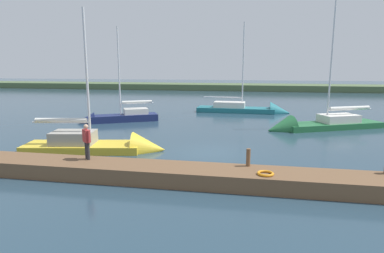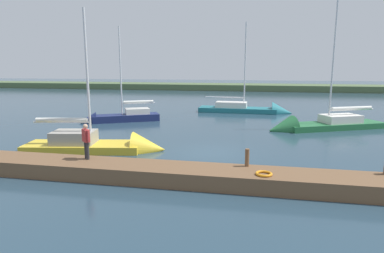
# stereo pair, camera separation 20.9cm
# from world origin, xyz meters

# --- Properties ---
(ground_plane) EXTENTS (200.00, 200.00, 0.00)m
(ground_plane) POSITION_xyz_m (0.00, 0.00, 0.00)
(ground_plane) COLOR #263D4C
(far_shoreline) EXTENTS (180.00, 8.00, 2.40)m
(far_shoreline) POSITION_xyz_m (0.00, -50.68, 0.00)
(far_shoreline) COLOR #4C603D
(far_shoreline) RESTS_ON ground_plane
(dock_pier) EXTENTS (21.66, 1.86, 0.68)m
(dock_pier) POSITION_xyz_m (0.00, 5.01, 0.34)
(dock_pier) COLOR brown
(dock_pier) RESTS_ON ground_plane
(mooring_post_near) EXTENTS (0.18, 0.18, 0.76)m
(mooring_post_near) POSITION_xyz_m (-2.17, 4.36, 1.05)
(mooring_post_near) COLOR brown
(mooring_post_near) RESTS_ON dock_pier
(life_ring_buoy) EXTENTS (0.66, 0.66, 0.10)m
(life_ring_buoy) POSITION_xyz_m (-2.85, 5.38, 0.73)
(life_ring_buoy) COLOR orange
(life_ring_buoy) RESTS_ON dock_pier
(sailboat_inner_slip) EXTENTS (9.68, 6.06, 12.17)m
(sailboat_inner_slip) POSITION_xyz_m (-7.16, -8.55, 0.23)
(sailboat_inner_slip) COLOR #236638
(sailboat_inner_slip) RESTS_ON ground_plane
(sailboat_far_right) EXTENTS (6.89, 4.71, 8.92)m
(sailboat_far_right) POSITION_xyz_m (9.62, -8.97, 0.24)
(sailboat_far_right) COLOR navy
(sailboat_far_right) RESTS_ON ground_plane
(sailboat_mid_channel) EXTENTS (9.79, 2.56, 10.41)m
(sailboat_mid_channel) POSITION_xyz_m (-2.06, -17.04, 0.16)
(sailboat_mid_channel) COLOR #1E6B75
(sailboat_mid_channel) RESTS_ON ground_plane
(sailboat_near_dock) EXTENTS (8.32, 3.48, 8.95)m
(sailboat_near_dock) POSITION_xyz_m (5.96, 0.74, 0.23)
(sailboat_near_dock) COLOR gold
(sailboat_near_dock) RESTS_ON ground_plane
(person_on_dock) EXTENTS (0.50, 0.45, 1.63)m
(person_on_dock) POSITION_xyz_m (5.06, 4.66, 1.61)
(person_on_dock) COLOR #28282D
(person_on_dock) RESTS_ON dock_pier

